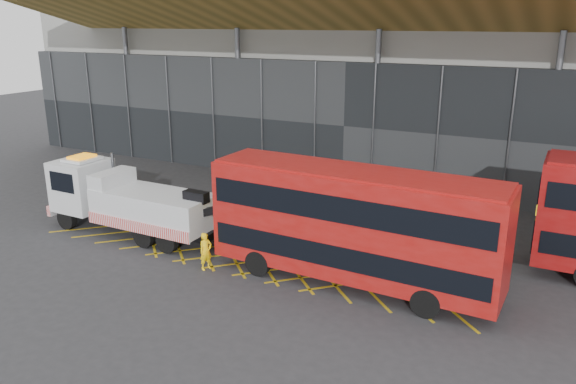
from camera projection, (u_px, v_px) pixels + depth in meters
The scene contains 6 objects.
ground_plane at pixel (222, 237), 28.37m from camera, with size 120.00×120.00×0.00m, color #2B2B2D.
road_markings at pixel (263, 245), 27.33m from camera, with size 21.56×7.16×0.01m.
construction_building at pixel (381, 42), 40.54m from camera, with size 55.00×23.97×18.00m.
recovery_truck at pixel (126, 200), 28.44m from camera, with size 11.01×2.78×3.84m.
bus_towed at pixel (353, 222), 22.63m from camera, with size 12.09×3.23×4.88m.
worker at pixel (206, 251), 24.51m from camera, with size 0.61×0.40×1.68m, color yellow.
Camera 1 is at (15.05, -22.00, 10.54)m, focal length 35.00 mm.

